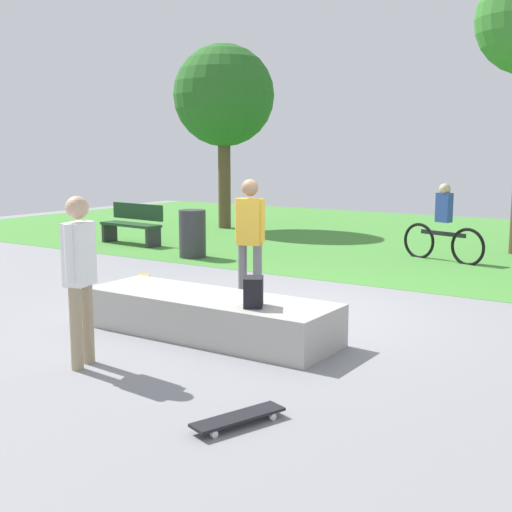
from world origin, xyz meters
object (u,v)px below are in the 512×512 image
Objects in this scene: trash_bin at (192,234)px; skateboard_by_ledge at (238,417)px; skateboard_spare at (142,280)px; backpack_on_ledge at (253,292)px; skater_performing_trick at (80,268)px; cyclist_on_bicycle at (443,228)px; tree_slender_maple at (224,97)px; park_bench_far_left at (133,223)px; skater_watching at (250,232)px; concrete_ledge at (209,315)px.

skateboard_by_ledge is at bearing -48.88° from trash_bin.
skateboard_by_ledge is 5.89m from skateboard_spare.
skater_performing_trick is at bearing 112.06° from backpack_on_ledge.
skateboard_by_ledge is 0.47× the size of cyclist_on_bicycle.
skateboard_by_ledge is 13.76m from tree_slender_maple.
skateboard_spare is 4.64m from park_bench_far_left.
skateboard_by_ledge is at bearing -39.85° from skateboard_spare.
backpack_on_ledge is at bearing 52.17° from skater_performing_trick.
skater_watching reaches higher than backpack_on_ledge.
concrete_ledge reaches higher than skateboard_by_ledge.
backpack_on_ledge is at bearing -13.00° from concrete_ledge.
cyclist_on_bicycle is at bearing 55.62° from skateboard_spare.
skater_performing_trick is 3.12m from skater_watching.
cyclist_on_bicycle is (3.31, 4.83, 0.57)m from skateboard_spare.
skateboard_by_ledge is (2.22, -3.47, -0.96)m from skater_watching.
cyclist_on_bicycle is (-1.21, 8.61, 0.57)m from skateboard_by_ledge.
skater_watching is 1.84× the size of trash_bin.
backpack_on_ledge is at bearing -37.86° from park_bench_far_left.
skater_watching is (-1.19, 1.71, 0.39)m from backpack_on_ledge.
skater_performing_trick is 12.14m from tree_slender_maple.
skater_watching is 4.36m from trash_bin.
trash_bin is at bearing -151.68° from cyclist_on_bicycle.
tree_slender_maple is at bearing 116.11° from skateboard_spare.
park_bench_far_left is at bearing -87.98° from tree_slender_maple.
skater_watching is at bearing 106.54° from concrete_ledge.
trash_bin is (-3.37, 5.94, -0.52)m from skater_performing_trick.
skater_watching is at bearing 4.83° from backpack_on_ledge.
trash_bin is (-3.73, 4.36, 0.24)m from concrete_ledge.
park_bench_far_left is at bearing 147.48° from skater_watching.
skater_performing_trick is 8.77m from park_bench_far_left.
backpack_on_ledge is 6.84m from cyclist_on_bicycle.
skater_performing_trick reaches higher than skateboard_by_ledge.
concrete_ledge is 5.74m from trash_bin.
skater_watching is 5.25m from cyclist_on_bicycle.
backpack_on_ledge is 2.12m from skater_watching.
trash_bin is (-4.46, 4.53, -0.16)m from backpack_on_ledge.
concrete_ledge is 0.63× the size of tree_slender_maple.
cyclist_on_bicycle reaches higher than concrete_ledge.
park_bench_far_left is (-6.03, 5.09, 0.24)m from concrete_ledge.
backpack_on_ledge is 8.57m from park_bench_far_left.
skateboard_by_ledge is 8.71m from cyclist_on_bicycle.
tree_slender_maple is at bearing 126.47° from skateboard_by_ledge.
tree_slender_maple reaches higher than cyclist_on_bicycle.
skater_performing_trick reaches higher than cyclist_on_bicycle.
skater_performing_trick is 6.85m from trash_bin.
concrete_ledge is at bearing 46.90° from backpack_on_ledge.
backpack_on_ledge is 6.36m from trash_bin.
park_bench_far_left is 6.77m from cyclist_on_bicycle.
skateboard_spare is 0.16× the size of tree_slender_maple.
skateboard_by_ledge is (2.13, -0.35, -0.93)m from skater_performing_trick.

